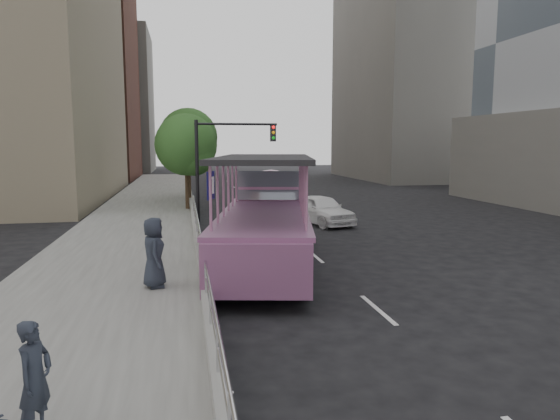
# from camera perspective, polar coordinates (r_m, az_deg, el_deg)

# --- Properties ---
(ground) EXTENTS (160.00, 160.00, 0.00)m
(ground) POSITION_cam_1_polar(r_m,az_deg,el_deg) (14.09, 4.21, -8.95)
(ground) COLOR black
(sidewalk) EXTENTS (5.50, 80.00, 0.30)m
(sidewalk) POSITION_cam_1_polar(r_m,az_deg,el_deg) (23.46, -16.13, -2.19)
(sidewalk) COLOR #9E9F99
(sidewalk) RESTS_ON ground
(kerb_wall) EXTENTS (0.24, 30.00, 0.36)m
(kerb_wall) POSITION_cam_1_polar(r_m,az_deg,el_deg) (15.45, -9.06, -5.70)
(kerb_wall) COLOR #A9AAA4
(kerb_wall) RESTS_ON sidewalk
(guardrail) EXTENTS (0.07, 22.00, 0.71)m
(guardrail) POSITION_cam_1_polar(r_m,az_deg,el_deg) (15.31, -9.11, -3.29)
(guardrail) COLOR silver
(guardrail) RESTS_ON kerb_wall
(duck_boat) EXTENTS (4.74, 11.20, 3.62)m
(duck_boat) POSITION_cam_1_polar(r_m,az_deg,el_deg) (17.01, -1.58, -1.43)
(duck_boat) COLOR black
(duck_boat) RESTS_ON ground
(car) EXTENTS (2.92, 4.66, 1.48)m
(car) POSITION_cam_1_polar(r_m,az_deg,el_deg) (25.07, 4.72, 0.06)
(car) COLOR white
(car) RESTS_ON ground
(pedestrian_near) EXTENTS (0.53, 0.65, 1.52)m
(pedestrian_near) POSITION_cam_1_polar(r_m,az_deg,el_deg) (7.32, -26.20, -16.92)
(pedestrian_near) COLOR #29303D
(pedestrian_near) RESTS_ON sidewalk
(pedestrian_far) EXTENTS (0.68, 0.96, 1.83)m
(pedestrian_far) POSITION_cam_1_polar(r_m,az_deg,el_deg) (13.33, -14.22, -4.74)
(pedestrian_far) COLOR #29303D
(pedestrian_far) RESTS_ON sidewalk
(parking_sign) EXTENTS (0.31, 0.63, 3.04)m
(parking_sign) POSITION_cam_1_polar(r_m,az_deg,el_deg) (17.86, -7.87, 0.68)
(parking_sign) COLOR black
(parking_sign) RESTS_ON ground
(traffic_signal) EXTENTS (4.20, 0.32, 5.20)m
(traffic_signal) POSITION_cam_1_polar(r_m,az_deg,el_deg) (25.61, -6.80, 6.38)
(traffic_signal) COLOR black
(traffic_signal) RESTS_ON ground
(street_tree_near) EXTENTS (3.52, 3.52, 5.72)m
(street_tree_near) POSITION_cam_1_polar(r_m,az_deg,el_deg) (28.97, -10.49, 7.07)
(street_tree_near) COLOR #332517
(street_tree_near) RESTS_ON ground
(street_tree_far) EXTENTS (3.97, 3.97, 6.45)m
(street_tree_far) POSITION_cam_1_polar(r_m,az_deg,el_deg) (34.97, -10.26, 7.94)
(street_tree_far) COLOR #332517
(street_tree_far) RESTS_ON ground
(midrise_brick) EXTENTS (18.00, 16.00, 26.00)m
(midrise_brick) POSITION_cam_1_polar(r_m,az_deg,el_deg) (63.37, -24.86, 15.04)
(midrise_brick) COLOR brown
(midrise_brick) RESTS_ON ground
(midrise_stone_a) EXTENTS (20.00, 20.00, 32.00)m
(midrise_stone_a) POSITION_cam_1_polar(r_m,az_deg,el_deg) (63.61, 17.93, 18.07)
(midrise_stone_a) COLOR slate
(midrise_stone_a) RESTS_ON ground
(midrise_stone_b) EXTENTS (16.00, 14.00, 20.00)m
(midrise_stone_b) POSITION_cam_1_polar(r_m,az_deg,el_deg) (78.27, -20.44, 11.48)
(midrise_stone_b) COLOR slate
(midrise_stone_b) RESTS_ON ground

